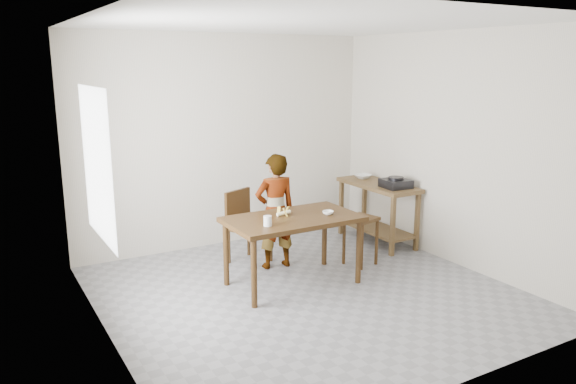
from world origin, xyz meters
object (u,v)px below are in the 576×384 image
dining_table (293,251)px  child (275,211)px  prep_counter (377,213)px  stool (360,241)px  dining_chair (250,227)px

dining_table → child: size_ratio=1.04×
prep_counter → stool: prep_counter is taller
prep_counter → dining_table: bearing=-157.9°
dining_table → prep_counter: prep_counter is taller
prep_counter → child: 1.65m
dining_table → stool: bearing=7.1°
dining_table → child: 0.64m
dining_table → stool: dining_table is taller
dining_table → prep_counter: size_ratio=1.17×
child → stool: 1.07m
dining_table → dining_chair: size_ratio=1.62×
prep_counter → child: bearing=-174.9°
dining_table → stool: (1.00, 0.13, -0.08)m
prep_counter → dining_chair: (-1.81, 0.14, 0.03)m
dining_chair → dining_table: bearing=-107.0°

